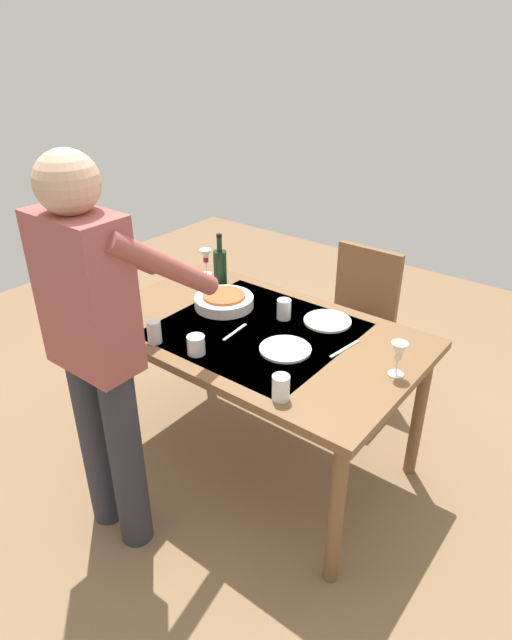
# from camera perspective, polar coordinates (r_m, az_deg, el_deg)

# --- Properties ---
(ground_plane) EXTENTS (6.00, 6.00, 0.00)m
(ground_plane) POSITION_cam_1_polar(r_m,az_deg,el_deg) (3.00, 0.00, -13.98)
(ground_plane) COLOR #846647
(dining_table) EXTENTS (1.54, 0.93, 0.77)m
(dining_table) POSITION_cam_1_polar(r_m,az_deg,el_deg) (2.58, 0.00, -2.49)
(dining_table) COLOR brown
(dining_table) RESTS_ON ground_plane
(chair_near) EXTENTS (0.40, 0.40, 0.91)m
(chair_near) POSITION_cam_1_polar(r_m,az_deg,el_deg) (3.25, 10.59, 0.53)
(chair_near) COLOR #523019
(chair_near) RESTS_ON ground_plane
(person_server) EXTENTS (0.42, 0.61, 1.69)m
(person_server) POSITION_cam_1_polar(r_m,az_deg,el_deg) (2.14, -16.33, -2.37)
(person_server) COLOR #2D2D38
(person_server) RESTS_ON ground_plane
(wine_bottle) EXTENTS (0.07, 0.07, 0.30)m
(wine_bottle) POSITION_cam_1_polar(r_m,az_deg,el_deg) (2.95, -3.80, 5.61)
(wine_bottle) COLOR black
(wine_bottle) RESTS_ON dining_table
(wine_glass_left) EXTENTS (0.07, 0.07, 0.15)m
(wine_glass_left) POSITION_cam_1_polar(r_m,az_deg,el_deg) (2.24, 14.81, -3.38)
(wine_glass_left) COLOR white
(wine_glass_left) RESTS_ON dining_table
(wine_glass_right) EXTENTS (0.07, 0.07, 0.15)m
(wine_glass_right) POSITION_cam_1_polar(r_m,az_deg,el_deg) (3.10, -5.32, 6.61)
(wine_glass_right) COLOR white
(wine_glass_right) RESTS_ON dining_table
(water_cup_near_left) EXTENTS (0.07, 0.07, 0.10)m
(water_cup_near_left) POSITION_cam_1_polar(r_m,az_deg,el_deg) (2.62, 2.96, 1.15)
(water_cup_near_left) COLOR silver
(water_cup_near_left) RESTS_ON dining_table
(water_cup_near_right) EXTENTS (0.06, 0.06, 0.11)m
(water_cup_near_right) POSITION_cam_1_polar(r_m,az_deg,el_deg) (2.46, -10.68, -1.23)
(water_cup_near_right) COLOR silver
(water_cup_near_right) RESTS_ON dining_table
(water_cup_far_left) EXTENTS (0.08, 0.08, 0.09)m
(water_cup_far_left) POSITION_cam_1_polar(r_m,az_deg,el_deg) (2.35, -6.34, -2.63)
(water_cup_far_left) COLOR silver
(water_cup_far_left) RESTS_ON dining_table
(water_cup_far_right) EXTENTS (0.07, 0.07, 0.10)m
(water_cup_far_right) POSITION_cam_1_polar(r_m,az_deg,el_deg) (2.06, 2.63, -7.13)
(water_cup_far_right) COLOR silver
(water_cup_far_right) RESTS_ON dining_table
(serving_bowl_pasta) EXTENTS (0.30, 0.30, 0.07)m
(serving_bowl_pasta) POSITION_cam_1_polar(r_m,az_deg,el_deg) (2.75, -3.39, 2.05)
(serving_bowl_pasta) COLOR white
(serving_bowl_pasta) RESTS_ON dining_table
(dinner_plate_near) EXTENTS (0.23, 0.23, 0.01)m
(dinner_plate_near) POSITION_cam_1_polar(r_m,az_deg,el_deg) (2.38, 3.11, -3.07)
(dinner_plate_near) COLOR white
(dinner_plate_near) RESTS_ON dining_table
(dinner_plate_far) EXTENTS (0.23, 0.23, 0.01)m
(dinner_plate_far) POSITION_cam_1_polar(r_m,az_deg,el_deg) (2.63, 7.54, -0.10)
(dinner_plate_far) COLOR white
(dinner_plate_far) RESTS_ON dining_table
(table_knife) EXTENTS (0.04, 0.20, 0.00)m
(table_knife) POSITION_cam_1_polar(r_m,az_deg,el_deg) (2.42, 9.34, -3.01)
(table_knife) COLOR silver
(table_knife) RESTS_ON dining_table
(table_fork) EXTENTS (0.03, 0.18, 0.00)m
(table_fork) POSITION_cam_1_polar(r_m,az_deg,el_deg) (2.52, -2.25, -1.28)
(table_fork) COLOR silver
(table_fork) RESTS_ON dining_table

